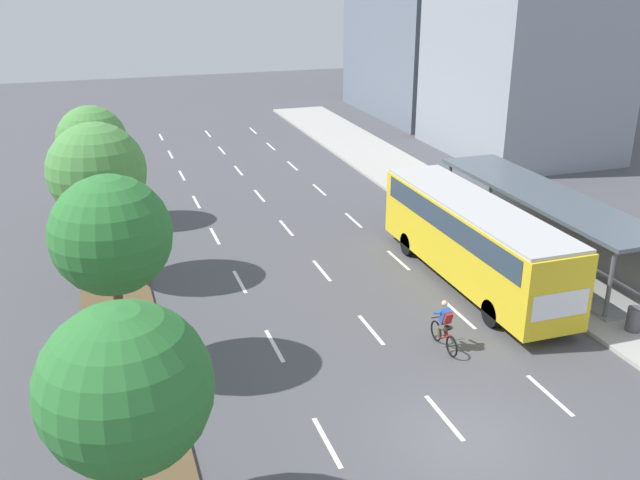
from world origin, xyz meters
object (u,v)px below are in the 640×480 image
(bus_shelter, at_px, (546,217))
(median_tree_nearest, at_px, (125,389))
(median_tree_fourth, at_px, (92,141))
(bus, at_px, (473,234))
(median_tree_third, at_px, (97,172))
(median_tree_second, at_px, (111,235))
(trash_bin, at_px, (634,319))
(cyclist, at_px, (445,327))

(bus_shelter, distance_m, median_tree_nearest, 21.21)
(median_tree_fourth, bearing_deg, bus, -40.93)
(median_tree_third, bearing_deg, median_tree_second, -88.86)
(median_tree_second, bearing_deg, median_tree_third, 91.14)
(bus, distance_m, median_tree_nearest, 16.94)
(median_tree_third, relative_size, trash_bin, 7.47)
(median_tree_third, bearing_deg, median_tree_nearest, -90.11)
(median_tree_third, xyz_separation_m, median_tree_fourth, (-0.02, 7.21, -0.41))
(bus_shelter, height_order, cyclist, bus_shelter)
(median_tree_third, xyz_separation_m, trash_bin, (16.92, -10.27, -4.01))
(cyclist, height_order, median_tree_second, median_tree_second)
(median_tree_third, bearing_deg, bus, -18.92)
(trash_bin, bearing_deg, median_tree_nearest, -166.22)
(median_tree_second, height_order, median_tree_third, median_tree_third)
(median_tree_second, distance_m, median_tree_third, 7.21)
(trash_bin, bearing_deg, cyclist, 169.71)
(bus_shelter, relative_size, median_tree_second, 2.01)
(median_tree_third, height_order, median_tree_fourth, median_tree_third)
(bus_shelter, bearing_deg, bus, -163.46)
(cyclist, bearing_deg, median_tree_third, 138.59)
(bus_shelter, bearing_deg, median_tree_nearest, -148.63)
(median_tree_third, height_order, trash_bin, median_tree_third)
(cyclist, relative_size, trash_bin, 2.14)
(cyclist, xyz_separation_m, trash_bin, (6.65, -1.21, -0.22))
(cyclist, distance_m, median_tree_fourth, 19.54)
(trash_bin, bearing_deg, median_tree_third, 148.75)
(median_tree_nearest, bearing_deg, median_tree_second, 88.63)
(cyclist, bearing_deg, median_tree_fourth, 122.31)
(bus, xyz_separation_m, median_tree_second, (-13.58, -2.51, 2.52))
(median_tree_second, bearing_deg, trash_bin, -10.32)
(median_tree_nearest, xyz_separation_m, median_tree_fourth, (0.01, 21.63, 0.28))
(bus, height_order, cyclist, bus)
(bus, bearing_deg, median_tree_nearest, -144.74)
(cyclist, bearing_deg, median_tree_nearest, -152.48)
(median_tree_third, bearing_deg, cyclist, -41.41)
(median_tree_nearest, bearing_deg, median_tree_fourth, 89.98)
(median_tree_third, bearing_deg, median_tree_fourth, 90.17)
(cyclist, distance_m, trash_bin, 6.76)
(bus, height_order, trash_bin, bus)
(bus, xyz_separation_m, median_tree_fourth, (-13.74, 11.91, 2.10))
(bus, distance_m, median_tree_third, 14.72)
(median_tree_second, distance_m, trash_bin, 17.52)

